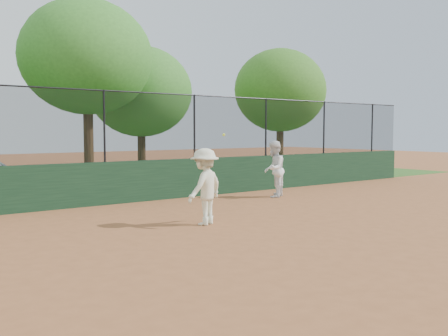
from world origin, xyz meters
TOP-DOWN VIEW (x-y plane):
  - ground at (0.00, 0.00)m, footprint 80.00×80.00m
  - back_wall at (0.00, 6.00)m, footprint 26.00×0.20m
  - grass_strip at (0.00, 12.00)m, footprint 36.00×12.00m
  - player_second at (4.37, 4.35)m, footprint 1.08×1.04m
  - player_main at (0.03, 1.88)m, footprint 1.24×0.99m
  - fence_assembly at (-0.03, 6.00)m, footprint 26.00×0.06m
  - tree_2 at (0.98, 10.84)m, footprint 4.91×4.46m
  - tree_3 at (4.34, 13.06)m, footprint 4.68×4.25m
  - tree_4 at (10.95, 11.04)m, footprint 4.72×4.29m

SIDE VIEW (x-z plane):
  - ground at x=0.00m, z-range 0.00..0.00m
  - grass_strip at x=0.00m, z-range 0.00..0.01m
  - back_wall at x=0.00m, z-range 0.00..1.20m
  - player_main at x=0.03m, z-range -0.16..1.85m
  - player_second at x=4.37m, z-range 0.00..1.76m
  - fence_assembly at x=-0.03m, z-range 1.24..3.24m
  - tree_3 at x=4.34m, z-range 0.89..6.74m
  - tree_4 at x=10.95m, z-range 1.00..7.10m
  - tree_2 at x=0.98m, z-range 1.32..8.22m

